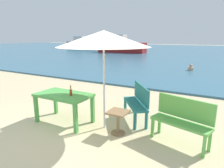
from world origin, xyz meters
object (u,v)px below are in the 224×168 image
bench_teal_center (138,100)px  swimmer_person (191,68)px  beer_bottle_amber (71,92)px  side_table_wood (118,119)px  boat_sailboat (121,46)px  patio_umbrella (104,39)px  picnic_table_green (64,98)px  bench_green_left (182,118)px  boat_barge (82,44)px

bench_teal_center → swimmer_person: 8.81m
bench_teal_center → swimmer_person: bench_teal_center is taller
beer_bottle_amber → bench_teal_center: (1.32, 1.07, -0.31)m
side_table_wood → boat_sailboat: bearing=116.2°
patio_umbrella → picnic_table_green: bearing=-168.2°
side_table_wood → swimmer_person: bearing=88.7°
bench_green_left → boat_sailboat: 24.12m
side_table_wood → boat_barge: bearing=128.6°
bench_green_left → boat_barge: 34.23m
picnic_table_green → bench_green_left: size_ratio=1.12×
picnic_table_green → swimmer_person: bearing=80.1°
bench_green_left → beer_bottle_amber: bearing=-170.7°
picnic_table_green → bench_teal_center: (1.59, 1.04, -0.11)m
bench_teal_center → beer_bottle_amber: bearing=-141.1°
side_table_wood → swimmer_person: (0.22, 9.74, -0.11)m
boat_barge → boat_sailboat: bearing=-25.2°
picnic_table_green → bench_green_left: bench_green_left is taller
beer_bottle_amber → boat_sailboat: bearing=113.4°
patio_umbrella → boat_barge: (-20.54, 26.13, -1.23)m
side_table_wood → boat_barge: 33.61m
bench_green_left → swimmer_person: 9.52m
patio_umbrella → boat_sailboat: bearing=115.4°
bench_teal_center → bench_green_left: 1.39m
picnic_table_green → swimmer_person: size_ratio=3.41×
beer_bottle_amber → boat_sailboat: size_ratio=0.04×
swimmer_person → boat_sailboat: bearing=132.8°
beer_bottle_amber → boat_barge: 32.96m
beer_bottle_amber → bench_teal_center: bearing=38.9°
bench_green_left → bench_teal_center: bearing=152.1°
boat_sailboat → boat_barge: bearing=154.8°
side_table_wood → bench_green_left: bench_green_left is taller
side_table_wood → bench_teal_center: size_ratio=0.46×
beer_bottle_amber → boat_barge: boat_barge is taller
side_table_wood → picnic_table_green: bearing=-176.2°
swimmer_person → patio_umbrella: bearing=-93.9°
patio_umbrella → bench_green_left: bearing=5.4°
boat_sailboat → patio_umbrella: bearing=-64.6°
beer_bottle_amber → side_table_wood: (1.23, 0.13, -0.50)m
beer_bottle_amber → boat_sailboat: boat_sailboat is taller
picnic_table_green → beer_bottle_amber: size_ratio=5.28×
beer_bottle_amber → boat_sailboat: (-9.27, 21.44, 0.10)m
side_table_wood → bench_green_left: size_ratio=0.43×
bench_teal_center → boat_sailboat: boat_sailboat is taller
bench_green_left → boat_sailboat: (-11.82, 21.02, 0.41)m
picnic_table_green → boat_sailboat: size_ratio=0.21×
swimmer_person → side_table_wood: bearing=-91.3°
picnic_table_green → side_table_wood: 1.53m
beer_bottle_amber → patio_umbrella: size_ratio=0.12×
picnic_table_green → bench_teal_center: 1.90m
beer_bottle_amber → swimmer_person: size_ratio=0.65×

